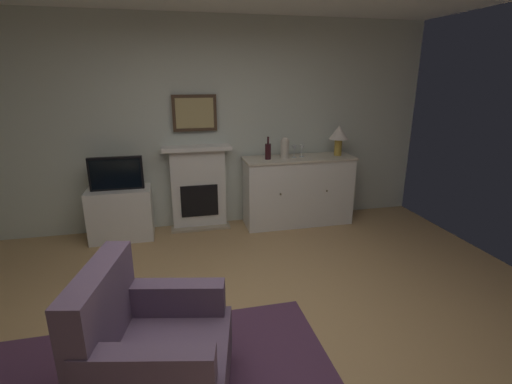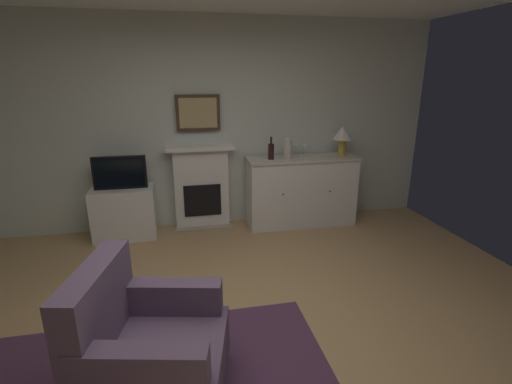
# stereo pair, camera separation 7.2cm
# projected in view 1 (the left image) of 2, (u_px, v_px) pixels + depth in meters

# --- Properties ---
(ground_plane) EXTENTS (5.91, 5.17, 0.10)m
(ground_plane) POSITION_uv_depth(u_px,v_px,m) (254.00, 348.00, 2.88)
(ground_plane) COLOR tan
(ground_plane) RESTS_ON ground
(wall_rear) EXTENTS (5.91, 0.06, 2.67)m
(wall_rear) POSITION_uv_depth(u_px,v_px,m) (210.00, 126.00, 4.84)
(wall_rear) COLOR silver
(wall_rear) RESTS_ON ground_plane
(fireplace_unit) EXTENTS (0.87, 0.30, 1.10)m
(fireplace_unit) POSITION_uv_depth(u_px,v_px,m) (198.00, 187.00, 4.91)
(fireplace_unit) COLOR white
(fireplace_unit) RESTS_ON ground_plane
(framed_picture) EXTENTS (0.55, 0.04, 0.45)m
(framed_picture) POSITION_uv_depth(u_px,v_px,m) (195.00, 113.00, 4.67)
(framed_picture) COLOR #473323
(sideboard_cabinet) EXTENTS (1.47, 0.49, 0.92)m
(sideboard_cabinet) POSITION_uv_depth(u_px,v_px,m) (298.00, 191.00, 5.06)
(sideboard_cabinet) COLOR white
(sideboard_cabinet) RESTS_ON ground_plane
(table_lamp) EXTENTS (0.26, 0.26, 0.40)m
(table_lamp) POSITION_uv_depth(u_px,v_px,m) (339.00, 135.00, 4.96)
(table_lamp) COLOR #B79338
(table_lamp) RESTS_ON sideboard_cabinet
(wine_bottle) EXTENTS (0.08, 0.08, 0.29)m
(wine_bottle) POSITION_uv_depth(u_px,v_px,m) (268.00, 151.00, 4.78)
(wine_bottle) COLOR #331419
(wine_bottle) RESTS_ON sideboard_cabinet
(wine_glass_left) EXTENTS (0.07, 0.07, 0.16)m
(wine_glass_left) POSITION_uv_depth(u_px,v_px,m) (294.00, 148.00, 4.87)
(wine_glass_left) COLOR silver
(wine_glass_left) RESTS_ON sideboard_cabinet
(wine_glass_center) EXTENTS (0.07, 0.07, 0.16)m
(wine_glass_center) POSITION_uv_depth(u_px,v_px,m) (302.00, 148.00, 4.91)
(wine_glass_center) COLOR silver
(wine_glass_center) RESTS_ON sideboard_cabinet
(vase_decorative) EXTENTS (0.11, 0.11, 0.28)m
(vase_decorative) POSITION_uv_depth(u_px,v_px,m) (285.00, 148.00, 4.79)
(vase_decorative) COLOR beige
(vase_decorative) RESTS_ON sideboard_cabinet
(tv_cabinet) EXTENTS (0.75, 0.42, 0.64)m
(tv_cabinet) POSITION_uv_depth(u_px,v_px,m) (121.00, 214.00, 4.62)
(tv_cabinet) COLOR white
(tv_cabinet) RESTS_ON ground_plane
(tv_set) EXTENTS (0.62, 0.07, 0.40)m
(tv_set) POSITION_uv_depth(u_px,v_px,m) (116.00, 173.00, 4.44)
(tv_set) COLOR black
(tv_set) RESTS_ON tv_cabinet
(armchair) EXTENTS (0.96, 0.92, 0.92)m
(armchair) POSITION_uv_depth(u_px,v_px,m) (151.00, 349.00, 2.24)
(armchair) COLOR #604C66
(armchair) RESTS_ON ground_plane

